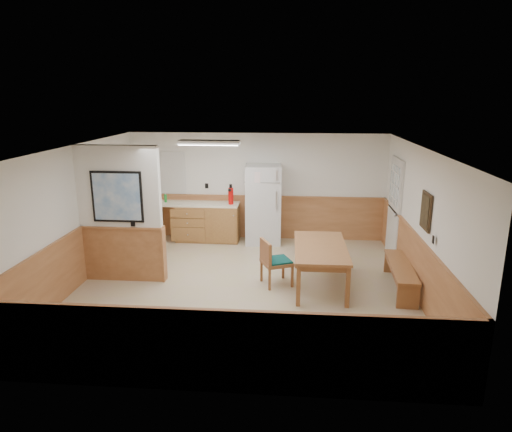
# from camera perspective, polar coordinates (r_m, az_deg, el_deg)

# --- Properties ---
(ground) EXTENTS (6.00, 6.00, 0.00)m
(ground) POSITION_cam_1_polar(r_m,az_deg,el_deg) (8.29, -1.57, -8.89)
(ground) COLOR tan
(ground) RESTS_ON ground
(ceiling) EXTENTS (6.00, 6.00, 0.02)m
(ceiling) POSITION_cam_1_polar(r_m,az_deg,el_deg) (7.63, -1.70, 8.55)
(ceiling) COLOR white
(ceiling) RESTS_ON back_wall
(back_wall) EXTENTS (6.00, 0.02, 2.50)m
(back_wall) POSITION_cam_1_polar(r_m,az_deg,el_deg) (10.77, 0.12, 3.70)
(back_wall) COLOR white
(back_wall) RESTS_ON ground
(right_wall) EXTENTS (0.02, 6.00, 2.50)m
(right_wall) POSITION_cam_1_polar(r_m,az_deg,el_deg) (8.11, 19.94, -0.97)
(right_wall) COLOR white
(right_wall) RESTS_ON ground
(left_wall) EXTENTS (0.02, 6.00, 2.50)m
(left_wall) POSITION_cam_1_polar(r_m,az_deg,el_deg) (8.72, -21.64, -0.06)
(left_wall) COLOR white
(left_wall) RESTS_ON ground
(wainscot_back) EXTENTS (6.00, 0.04, 1.00)m
(wainscot_back) POSITION_cam_1_polar(r_m,az_deg,el_deg) (10.92, 0.11, -0.18)
(wainscot_back) COLOR #BB7D4B
(wainscot_back) RESTS_ON ground
(wainscot_right) EXTENTS (0.04, 6.00, 1.00)m
(wainscot_right) POSITION_cam_1_polar(r_m,az_deg,el_deg) (8.33, 19.35, -5.93)
(wainscot_right) COLOR #BB7D4B
(wainscot_right) RESTS_ON ground
(wainscot_left) EXTENTS (0.04, 6.00, 1.00)m
(wainscot_left) POSITION_cam_1_polar(r_m,az_deg,el_deg) (8.92, -21.07, -4.73)
(wainscot_left) COLOR #BB7D4B
(wainscot_left) RESTS_ON ground
(partition_wall) EXTENTS (1.50, 0.20, 2.50)m
(partition_wall) POSITION_cam_1_polar(r_m,az_deg,el_deg) (8.59, -16.57, 0.05)
(partition_wall) COLOR white
(partition_wall) RESTS_ON ground
(kitchen_counter) EXTENTS (2.20, 0.61, 1.00)m
(kitchen_counter) POSITION_cam_1_polar(r_m,az_deg,el_deg) (10.81, -6.41, -0.65)
(kitchen_counter) COLOR olive
(kitchen_counter) RESTS_ON ground
(exterior_door) EXTENTS (0.07, 1.02, 2.15)m
(exterior_door) POSITION_cam_1_polar(r_m,az_deg,el_deg) (9.94, 16.89, 0.92)
(exterior_door) COLOR silver
(exterior_door) RESTS_ON ground
(kitchen_window) EXTENTS (0.80, 0.04, 1.00)m
(kitchen_window) POSITION_cam_1_polar(r_m,az_deg,el_deg) (11.06, -10.84, 5.31)
(kitchen_window) COLOR silver
(kitchen_window) RESTS_ON back_wall
(wall_painting) EXTENTS (0.04, 0.50, 0.60)m
(wall_painting) POSITION_cam_1_polar(r_m,az_deg,el_deg) (7.75, 20.45, 0.57)
(wall_painting) COLOR #352515
(wall_painting) RESTS_ON right_wall
(fluorescent_fixture) EXTENTS (1.20, 0.30, 0.09)m
(fluorescent_fixture) POSITION_cam_1_polar(r_m,az_deg,el_deg) (9.03, -5.88, 9.13)
(fluorescent_fixture) COLOR silver
(fluorescent_fixture) RESTS_ON ceiling
(refrigerator) EXTENTS (0.85, 0.75, 1.82)m
(refrigerator) POSITION_cam_1_polar(r_m,az_deg,el_deg) (10.47, 0.89, 1.46)
(refrigerator) COLOR silver
(refrigerator) RESTS_ON ground
(dining_table) EXTENTS (0.92, 1.83, 0.75)m
(dining_table) POSITION_cam_1_polar(r_m,az_deg,el_deg) (8.20, 8.05, -4.36)
(dining_table) COLOR #A8723D
(dining_table) RESTS_ON ground
(dining_bench) EXTENTS (0.47, 1.70, 0.45)m
(dining_bench) POSITION_cam_1_polar(r_m,az_deg,el_deg) (8.49, 17.64, -6.51)
(dining_bench) COLOR #A8723D
(dining_bench) RESTS_ON ground
(dining_chair) EXTENTS (0.82, 0.70, 0.85)m
(dining_chair) POSITION_cam_1_polar(r_m,az_deg,el_deg) (8.21, 2.00, -5.41)
(dining_chair) COLOR #A8723D
(dining_chair) RESTS_ON ground
(fire_extinguisher) EXTENTS (0.15, 0.15, 0.47)m
(fire_extinguisher) POSITION_cam_1_polar(r_m,az_deg,el_deg) (10.51, -3.17, 2.59)
(fire_extinguisher) COLOR red
(fire_extinguisher) RESTS_ON kitchen_counter
(soap_bottle) EXTENTS (0.08, 0.08, 0.19)m
(soap_bottle) POSITION_cam_1_polar(r_m,az_deg,el_deg) (10.92, -11.24, 2.20)
(soap_bottle) COLOR green
(soap_bottle) RESTS_ON kitchen_counter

